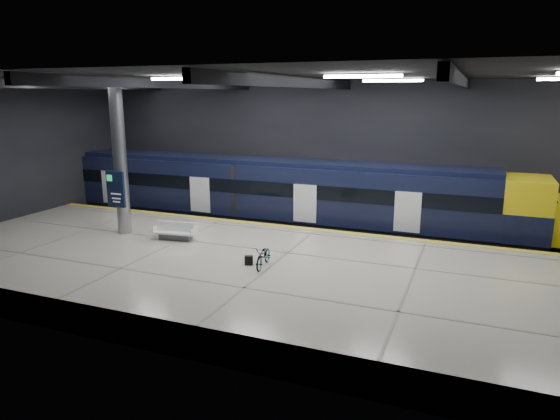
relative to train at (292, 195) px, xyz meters
The scene contains 10 objects.
ground 6.28m from the train, 67.85° to the right, with size 30.00×30.00×0.00m, color black.
room_shell 6.97m from the train, 67.85° to the right, with size 30.10×16.10×8.05m.
platform 8.44m from the train, 74.37° to the right, with size 30.00×11.00×1.10m, color beige.
safety_strip 3.67m from the train, 50.83° to the right, with size 30.00×0.40×0.01m, color gold.
rails 2.99m from the train, ahead, with size 30.00×1.52×0.16m.
train is the anchor object (origin of this frame).
bench 7.27m from the train, 114.26° to the right, with size 1.91×0.98×0.81m.
bicycle 8.66m from the train, 76.52° to the right, with size 0.55×1.59×0.84m, color #99999E.
pannier_bag 8.56m from the train, 80.44° to the right, with size 0.30×0.18×0.35m, color black.
info_column 9.03m from the train, 131.46° to the right, with size 0.90×0.78×6.90m.
Camera 1 is at (6.81, -18.85, 7.31)m, focal length 32.00 mm.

